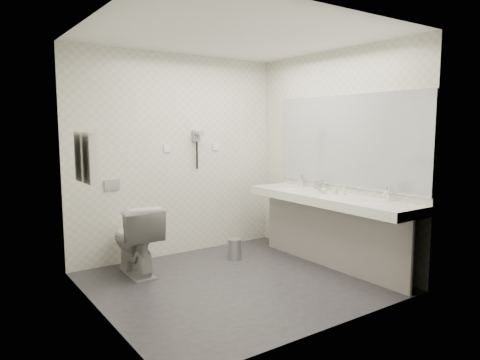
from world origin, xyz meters
TOP-DOWN VIEW (x-y plane):
  - floor at (0.00, 0.00)m, footprint 2.80×2.80m
  - ceiling at (0.00, 0.00)m, footprint 2.80×2.80m
  - wall_back at (0.00, 1.30)m, footprint 2.80×0.00m
  - wall_front at (0.00, -1.30)m, footprint 2.80×0.00m
  - wall_left at (-1.40, 0.00)m, footprint 0.00×2.60m
  - wall_right at (1.40, 0.00)m, footprint 0.00×2.60m
  - vanity_counter at (1.12, -0.20)m, footprint 0.55×2.20m
  - vanity_panel at (1.15, -0.20)m, footprint 0.03×2.15m
  - vanity_post_near at (1.18, -1.24)m, footprint 0.06×0.06m
  - vanity_post_far at (1.18, 0.84)m, footprint 0.06×0.06m
  - mirror at (1.39, -0.20)m, footprint 0.02×2.20m
  - basin_near at (1.12, -0.85)m, footprint 0.40×0.31m
  - basin_far at (1.12, 0.45)m, footprint 0.40×0.31m
  - faucet_near at (1.32, -0.85)m, footprint 0.04×0.04m
  - faucet_far at (1.32, 0.45)m, footprint 0.04×0.04m
  - soap_bottle_a at (1.21, -0.22)m, footprint 0.06×0.06m
  - soap_bottle_b at (1.16, -0.09)m, footprint 0.10×0.10m
  - soap_bottle_c at (1.27, -0.31)m, footprint 0.05×0.05m
  - glass_left at (1.30, 0.09)m, footprint 0.09×0.09m
  - glass_right at (1.34, 0.21)m, footprint 0.07×0.07m
  - toilet at (-0.76, 0.86)m, footprint 0.47×0.78m
  - flush_plate at (-0.85, 1.29)m, footprint 0.18×0.02m
  - pedal_bin at (0.43, 0.67)m, footprint 0.21×0.21m
  - bin_lid at (0.43, 0.67)m, footprint 0.17×0.17m
  - towel_rail at (-1.35, 0.55)m, footprint 0.02×0.62m
  - towel_near at (-1.34, 0.41)m, footprint 0.07×0.24m
  - towel_far at (-1.34, 0.69)m, footprint 0.07×0.24m
  - dryer_cradle at (0.25, 1.27)m, footprint 0.10×0.04m
  - dryer_barrel at (0.25, 1.20)m, footprint 0.08×0.14m
  - dryer_cord at (0.25, 1.26)m, footprint 0.02×0.02m
  - switch_plate_a at (-0.15, 1.29)m, footprint 0.09×0.02m
  - switch_plate_b at (0.55, 1.29)m, footprint 0.09×0.02m

SIDE VIEW (x-z plane):
  - floor at x=0.00m, z-range 0.00..0.00m
  - pedal_bin at x=0.43m, z-range 0.00..0.24m
  - bin_lid at x=0.43m, z-range 0.24..0.25m
  - vanity_panel at x=1.15m, z-range 0.00..0.75m
  - vanity_post_near at x=1.18m, z-range 0.00..0.75m
  - vanity_post_far at x=1.18m, z-range 0.00..0.75m
  - toilet at x=-0.76m, z-range 0.00..0.78m
  - vanity_counter at x=1.12m, z-range 0.75..0.85m
  - basin_near at x=1.12m, z-range 0.81..0.86m
  - basin_far at x=1.12m, z-range 0.81..0.86m
  - soap_bottle_b at x=1.16m, z-range 0.85..0.94m
  - glass_right at x=1.34m, z-range 0.85..0.95m
  - soap_bottle_c at x=1.27m, z-range 0.85..0.95m
  - soap_bottle_a at x=1.21m, z-range 0.85..0.96m
  - glass_left at x=1.30m, z-range 0.85..0.97m
  - faucet_near at x=1.32m, z-range 0.85..1.00m
  - faucet_far at x=1.32m, z-range 0.85..1.00m
  - flush_plate at x=-0.85m, z-range 0.89..1.01m
  - wall_back at x=0.00m, z-range -0.15..2.65m
  - wall_front at x=0.00m, z-range -0.15..2.65m
  - wall_left at x=-1.40m, z-range -0.05..2.55m
  - wall_right at x=1.40m, z-range -0.05..2.55m
  - dryer_cord at x=0.25m, z-range 1.07..1.43m
  - towel_near at x=-1.34m, z-range 1.09..1.57m
  - towel_far at x=-1.34m, z-range 1.09..1.57m
  - switch_plate_a at x=-0.15m, z-range 1.31..1.40m
  - switch_plate_b at x=0.55m, z-range 1.31..1.40m
  - mirror at x=1.39m, z-range 0.92..1.98m
  - dryer_cradle at x=0.25m, z-range 1.43..1.57m
  - dryer_barrel at x=0.25m, z-range 1.49..1.57m
  - towel_rail at x=-1.35m, z-range 1.54..1.56m
  - ceiling at x=0.00m, z-range 2.50..2.50m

